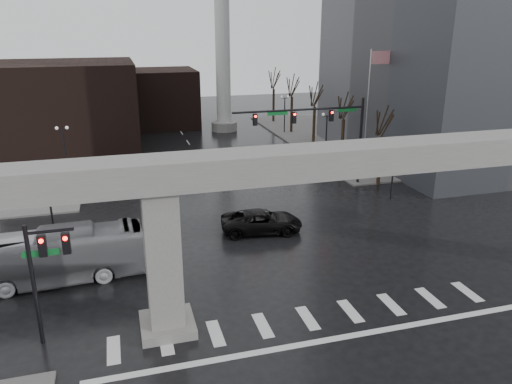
{
  "coord_description": "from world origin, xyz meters",
  "views": [
    {
      "loc": [
        -8.58,
        -21.49,
        14.35
      ],
      "look_at": [
        -0.68,
        6.29,
        4.5
      ],
      "focal_mm": 35.0,
      "sensor_mm": 36.0,
      "label": 1
    }
  ],
  "objects": [
    {
      "name": "sidewalk_ne",
      "position": [
        26.0,
        36.0,
        0.07
      ],
      "size": [
        28.0,
        36.0,
        0.15
      ],
      "primitive_type": "cube",
      "color": "#63615E",
      "rests_on": "ground"
    },
    {
      "name": "building_far_mid",
      "position": [
        -2.0,
        52.0,
        4.0
      ],
      "size": [
        10.0,
        10.0,
        8.0
      ],
      "primitive_type": "cube",
      "color": "black",
      "rests_on": "ground"
    },
    {
      "name": "signal_left_pole",
      "position": [
        -12.25,
        0.5,
        4.07
      ],
      "size": [
        2.3,
        0.3,
        6.0
      ],
      "color": "black",
      "rests_on": "ground"
    },
    {
      "name": "lamp_left_1",
      "position": [
        -13.5,
        28.0,
        3.47
      ],
      "size": [
        1.22,
        0.32,
        5.11
      ],
      "color": "black",
      "rests_on": "ground"
    },
    {
      "name": "ground",
      "position": [
        0.0,
        0.0,
        0.0
      ],
      "size": [
        160.0,
        160.0,
        0.0
      ],
      "primitive_type": "plane",
      "color": "black",
      "rests_on": "ground"
    },
    {
      "name": "building_far_left",
      "position": [
        -14.0,
        42.0,
        5.0
      ],
      "size": [
        16.0,
        14.0,
        10.0
      ],
      "primitive_type": "cube",
      "color": "black",
      "rests_on": "ground"
    },
    {
      "name": "lamp_right_2",
      "position": [
        13.5,
        42.0,
        3.47
      ],
      "size": [
        1.22,
        0.32,
        5.11
      ],
      "color": "black",
      "rests_on": "ground"
    },
    {
      "name": "tree_right_3",
      "position": [
        14.53,
        42.02,
        2.98
      ],
      "size": [
        1.11,
        1.66,
        8.02
      ],
      "color": "black",
      "rests_on": "ground"
    },
    {
      "name": "smokestack",
      "position": [
        6.0,
        46.0,
        13.35
      ],
      "size": [
        3.6,
        3.6,
        30.0
      ],
      "color": "silver",
      "rests_on": "ground"
    },
    {
      "name": "lamp_right_0",
      "position": [
        13.5,
        14.0,
        3.47
      ],
      "size": [
        1.22,
        0.32,
        5.11
      ],
      "color": "black",
      "rests_on": "ground"
    },
    {
      "name": "tree_right_0",
      "position": [
        14.53,
        18.02,
        2.79
      ],
      "size": [
        1.09,
        1.58,
        7.5
      ],
      "color": "black",
      "rests_on": "ground"
    },
    {
      "name": "lamp_left_2",
      "position": [
        -13.5,
        42.0,
        3.47
      ],
      "size": [
        1.22,
        0.32,
        5.11
      ],
      "color": "black",
      "rests_on": "ground"
    },
    {
      "name": "pickup_truck",
      "position": [
        0.89,
        10.29,
        0.81
      ],
      "size": [
        6.12,
        3.46,
        1.61
      ],
      "primitive_type": "imported",
      "rotation": [
        0.0,
        0.0,
        1.43
      ],
      "color": "black",
      "rests_on": "ground"
    },
    {
      "name": "signal_mast_arm",
      "position": [
        8.99,
        18.8,
        5.83
      ],
      "size": [
        12.12,
        0.43,
        8.0
      ],
      "color": "black",
      "rests_on": "ground"
    },
    {
      "name": "city_bus",
      "position": [
        -13.03,
        6.65,
        1.57
      ],
      "size": [
        11.38,
        3.03,
        3.15
      ],
      "primitive_type": "imported",
      "rotation": [
        0.0,
        0.0,
        1.61
      ],
      "color": "gray",
      "rests_on": "ground"
    },
    {
      "name": "tree_right_2",
      "position": [
        14.53,
        34.02,
        2.91
      ],
      "size": [
        1.1,
        1.63,
        7.85
      ],
      "color": "black",
      "rests_on": "ground"
    },
    {
      "name": "lamp_left_0",
      "position": [
        -13.5,
        14.0,
        3.47
      ],
      "size": [
        1.22,
        0.32,
        5.11
      ],
      "color": "black",
      "rests_on": "ground"
    },
    {
      "name": "elevated_guideway",
      "position": [
        1.26,
        0.0,
        6.88
      ],
      "size": [
        48.0,
        2.6,
        8.7
      ],
      "color": "gray",
      "rests_on": "ground"
    },
    {
      "name": "lamp_right_1",
      "position": [
        13.5,
        28.0,
        3.47
      ],
      "size": [
        1.22,
        0.32,
        5.11
      ],
      "color": "black",
      "rests_on": "ground"
    },
    {
      "name": "tree_right_1",
      "position": [
        14.53,
        26.02,
        2.85
      ],
      "size": [
        1.09,
        1.61,
        7.67
      ],
      "color": "black",
      "rests_on": "ground"
    },
    {
      "name": "tree_right_4",
      "position": [
        14.53,
        50.02,
        3.04
      ],
      "size": [
        1.12,
        1.69,
        8.19
      ],
      "color": "black",
      "rests_on": "ground"
    },
    {
      "name": "flagpole_assembly",
      "position": [
        15.29,
        22.0,
        7.53
      ],
      "size": [
        2.06,
        0.12,
        12.0
      ],
      "color": "silver",
      "rests_on": "ground"
    }
  ]
}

